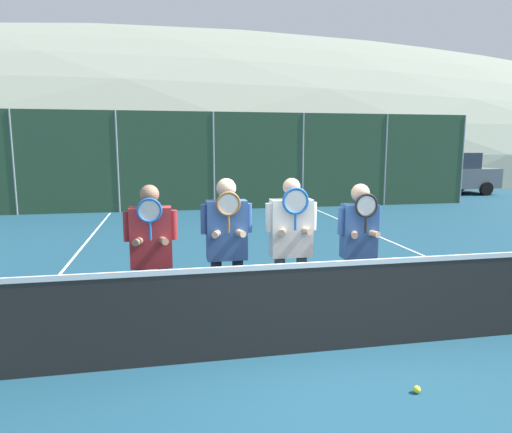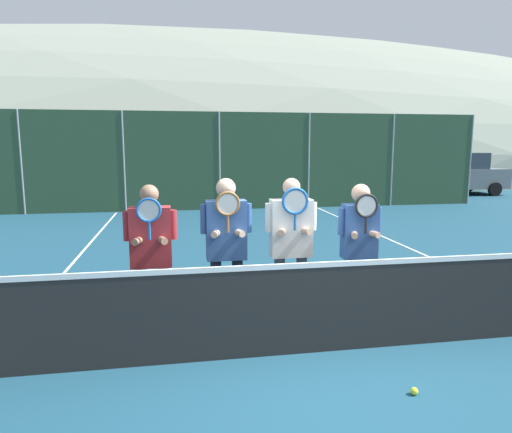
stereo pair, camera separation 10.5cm
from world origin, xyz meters
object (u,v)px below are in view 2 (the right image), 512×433
object	(u,v)px
car_center	(343,175)
player_leftmost	(151,249)
player_center_right	(291,239)
car_left_of_center	(232,177)
car_right_of_center	(452,173)
player_center_left	(226,241)
car_far_left	(101,179)
tennis_ball_on_court	(414,391)
player_rightmost	(359,242)

from	to	relation	value
car_center	player_leftmost	bearing A→B (deg)	-118.45
player_center_right	car_center	xyz separation A→B (m)	(5.83, 13.68, -0.15)
player_leftmost	car_left_of_center	world-z (taller)	player_leftmost
car_right_of_center	player_center_left	bearing A→B (deg)	-130.87
player_center_right	car_center	bearing A→B (deg)	66.92
player_center_left	car_far_left	bearing A→B (deg)	104.40
car_far_left	car_left_of_center	distance (m)	5.19
car_far_left	car_left_of_center	world-z (taller)	car_left_of_center
player_center_right	tennis_ball_on_court	xyz separation A→B (m)	(0.70, -1.75, -1.05)
player_center_left	car_left_of_center	bearing A→B (deg)	82.83
car_right_of_center	car_far_left	bearing A→B (deg)	179.87
player_leftmost	player_center_right	bearing A→B (deg)	3.56
car_center	tennis_ball_on_court	size ratio (longest dim) A/B	61.45
tennis_ball_on_court	player_leftmost	bearing A→B (deg)	144.90
player_center_left	player_center_right	bearing A→B (deg)	1.31
player_rightmost	tennis_ball_on_court	size ratio (longest dim) A/B	25.67
car_far_left	tennis_ball_on_court	distance (m)	16.10
car_left_of_center	tennis_ball_on_court	size ratio (longest dim) A/B	61.90
car_right_of_center	tennis_ball_on_court	world-z (taller)	car_right_of_center
car_right_of_center	player_rightmost	bearing A→B (deg)	-126.57
player_center_right	player_leftmost	bearing A→B (deg)	-176.44
player_center_right	player_rightmost	bearing A→B (deg)	-6.14
car_center	player_rightmost	bearing A→B (deg)	-109.94
player_rightmost	car_far_left	world-z (taller)	player_rightmost
player_leftmost	player_center_right	world-z (taller)	player_center_right
player_center_right	player_rightmost	xyz separation A→B (m)	(0.83, -0.09, -0.05)
car_far_left	car_center	bearing A→B (deg)	0.77
tennis_ball_on_court	car_center	bearing A→B (deg)	71.61
car_right_of_center	tennis_ball_on_court	xyz separation A→B (m)	(-10.22, -15.26, -0.92)
car_far_left	car_right_of_center	world-z (taller)	car_right_of_center
player_center_right	car_right_of_center	world-z (taller)	car_right_of_center
car_right_of_center	car_center	bearing A→B (deg)	178.10
car_left_of_center	car_center	distance (m)	4.90
player_rightmost	car_left_of_center	size ratio (longest dim) A/B	0.41
car_far_left	car_center	distance (m)	10.10
player_rightmost	car_left_of_center	world-z (taller)	player_rightmost
player_center_right	car_center	distance (m)	14.87
player_leftmost	car_right_of_center	xyz separation A→B (m)	(12.57, 13.62, -0.10)
player_leftmost	player_rightmost	size ratio (longest dim) A/B	1.02
player_center_left	car_right_of_center	size ratio (longest dim) A/B	0.40
car_left_of_center	car_right_of_center	world-z (taller)	car_right_of_center
player_center_right	car_left_of_center	world-z (taller)	player_center_right
player_leftmost	car_right_of_center	bearing A→B (deg)	47.30
player_rightmost	car_right_of_center	world-z (taller)	car_right_of_center
player_center_left	player_center_right	size ratio (longest dim) A/B	1.01
player_center_left	player_rightmost	bearing A→B (deg)	-2.54
player_center_right	car_far_left	bearing A→B (deg)	107.48
car_center	tennis_ball_on_court	bearing A→B (deg)	-108.39
car_center	car_right_of_center	distance (m)	5.10
player_rightmost	car_center	distance (m)	14.65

